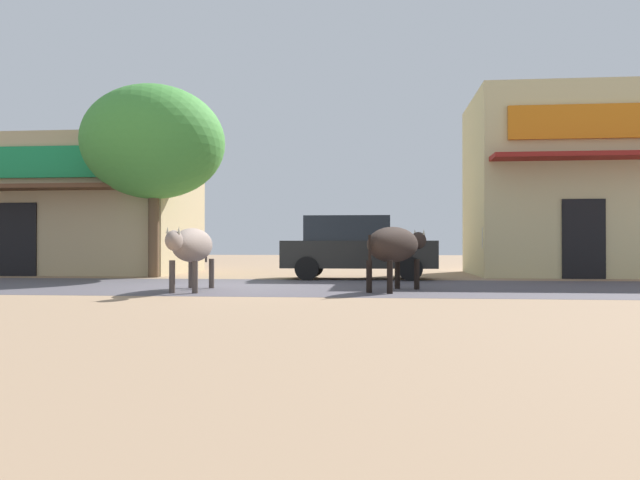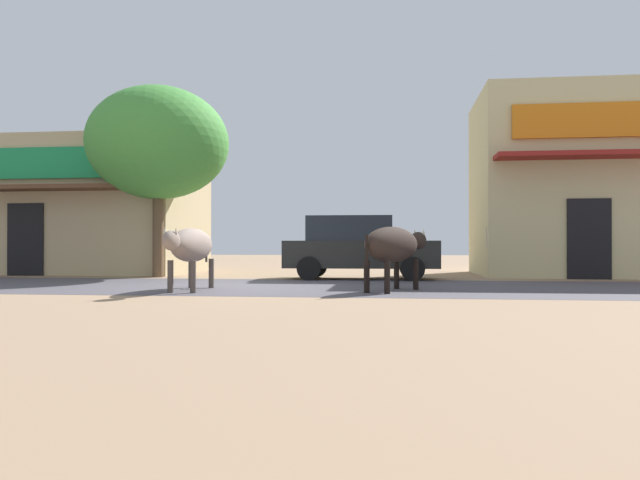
{
  "view_description": "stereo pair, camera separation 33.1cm",
  "coord_description": "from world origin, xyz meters",
  "px_view_note": "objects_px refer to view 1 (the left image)",
  "views": [
    {
      "loc": [
        3.35,
        -13.07,
        0.9
      ],
      "look_at": [
        2.07,
        0.21,
        1.0
      ],
      "focal_mm": 34.59,
      "sensor_mm": 36.0,
      "label": 1
    },
    {
      "loc": [
        3.68,
        -13.04,
        0.9
      ],
      "look_at": [
        2.07,
        0.21,
        1.0
      ],
      "focal_mm": 34.59,
      "sensor_mm": 36.0,
      "label": 2
    }
  ],
  "objects_px": {
    "cafe_chair_near_tree": "(22,258)",
    "cow_near_brown": "(192,246)",
    "cow_far_dark": "(395,245)",
    "pedestrian_by_shop": "(490,244)",
    "parked_hatchback_car": "(355,247)",
    "roadside_tree": "(154,143)"
  },
  "relations": [
    {
      "from": "cow_far_dark",
      "to": "parked_hatchback_car",
      "type": "bearing_deg",
      "value": 102.84
    },
    {
      "from": "cow_far_dark",
      "to": "cafe_chair_near_tree",
      "type": "distance_m",
      "value": 11.9
    },
    {
      "from": "cow_far_dark",
      "to": "pedestrian_by_shop",
      "type": "bearing_deg",
      "value": 62.05
    },
    {
      "from": "cow_far_dark",
      "to": "pedestrian_by_shop",
      "type": "xyz_separation_m",
      "value": [
        2.69,
        5.07,
        0.04
      ]
    },
    {
      "from": "cafe_chair_near_tree",
      "to": "cow_near_brown",
      "type": "bearing_deg",
      "value": -38.78
    },
    {
      "from": "cow_near_brown",
      "to": "cow_far_dark",
      "type": "bearing_deg",
      "value": 5.42
    },
    {
      "from": "parked_hatchback_car",
      "to": "cafe_chair_near_tree",
      "type": "bearing_deg",
      "value": 174.26
    },
    {
      "from": "cafe_chair_near_tree",
      "to": "pedestrian_by_shop",
      "type": "bearing_deg",
      "value": -0.13
    },
    {
      "from": "parked_hatchback_car",
      "to": "pedestrian_by_shop",
      "type": "distance_m",
      "value": 3.75
    },
    {
      "from": "roadside_tree",
      "to": "cafe_chair_near_tree",
      "type": "relative_size",
      "value": 5.74
    },
    {
      "from": "parked_hatchback_car",
      "to": "cow_far_dark",
      "type": "relative_size",
      "value": 1.68
    },
    {
      "from": "parked_hatchback_car",
      "to": "pedestrian_by_shop",
      "type": "bearing_deg",
      "value": 14.77
    },
    {
      "from": "cow_near_brown",
      "to": "cow_far_dark",
      "type": "xyz_separation_m",
      "value": [
        3.94,
        0.37,
        0.01
      ]
    },
    {
      "from": "cow_near_brown",
      "to": "roadside_tree",
      "type": "bearing_deg",
      "value": 118.31
    },
    {
      "from": "cow_near_brown",
      "to": "cafe_chair_near_tree",
      "type": "bearing_deg",
      "value": 141.22
    },
    {
      "from": "roadside_tree",
      "to": "cafe_chair_near_tree",
      "type": "xyz_separation_m",
      "value": [
        -4.25,
        0.71,
        -3.2
      ]
    },
    {
      "from": "parked_hatchback_car",
      "to": "cow_near_brown",
      "type": "distance_m",
      "value": 5.4
    },
    {
      "from": "cow_near_brown",
      "to": "cafe_chair_near_tree",
      "type": "height_order",
      "value": "cow_near_brown"
    },
    {
      "from": "cow_near_brown",
      "to": "cow_far_dark",
      "type": "relative_size",
      "value": 1.13
    },
    {
      "from": "roadside_tree",
      "to": "parked_hatchback_car",
      "type": "distance_m",
      "value": 6.27
    },
    {
      "from": "cow_near_brown",
      "to": "cow_far_dark",
      "type": "distance_m",
      "value": 3.96
    },
    {
      "from": "pedestrian_by_shop",
      "to": "parked_hatchback_car",
      "type": "bearing_deg",
      "value": -165.23
    }
  ]
}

